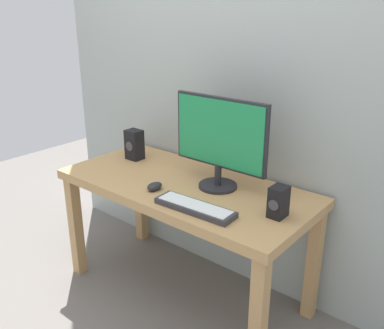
{
  "coord_description": "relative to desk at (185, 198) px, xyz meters",
  "views": [
    {
      "loc": [
        1.38,
        -1.6,
        1.61
      ],
      "look_at": [
        0.05,
        0.0,
        0.82
      ],
      "focal_mm": 39.82,
      "sensor_mm": 36.0,
      "label": 1
    }
  ],
  "objects": [
    {
      "name": "ground_plane",
      "position": [
        0.0,
        0.0,
        -0.61
      ],
      "size": [
        6.0,
        6.0,
        0.0
      ],
      "primitive_type": "plane",
      "color": "slate"
    },
    {
      "name": "wall_back",
      "position": [
        0.0,
        0.37,
        0.89
      ],
      "size": [
        2.66,
        0.04,
        3.0
      ],
      "primitive_type": "cube",
      "color": "#9EA8A3",
      "rests_on": "ground_plane"
    },
    {
      "name": "desk",
      "position": [
        0.0,
        0.0,
        0.0
      ],
      "size": [
        1.41,
        0.66,
        0.7
      ],
      "color": "tan",
      "rests_on": "ground_plane"
    },
    {
      "name": "monitor",
      "position": [
        0.17,
        0.08,
        0.35
      ],
      "size": [
        0.55,
        0.2,
        0.48
      ],
      "color": "#232328",
      "rests_on": "desk"
    },
    {
      "name": "keyboard_primary",
      "position": [
        0.25,
        -0.21,
        0.1
      ],
      "size": [
        0.41,
        0.14,
        0.03
      ],
      "color": "#333338",
      "rests_on": "desk"
    },
    {
      "name": "mouse",
      "position": [
        -0.06,
        -0.17,
        0.11
      ],
      "size": [
        0.07,
        0.1,
        0.04
      ],
      "primitive_type": "ellipsoid",
      "rotation": [
        0.0,
        0.0,
        0.07
      ],
      "color": "#232328",
      "rests_on": "desk"
    },
    {
      "name": "speaker_right",
      "position": [
        0.58,
        -0.02,
        0.16
      ],
      "size": [
        0.07,
        0.09,
        0.15
      ],
      "color": "black",
      "rests_on": "desk"
    },
    {
      "name": "speaker_left",
      "position": [
        -0.49,
        0.09,
        0.18
      ],
      "size": [
        0.1,
        0.09,
        0.19
      ],
      "color": "black",
      "rests_on": "desk"
    }
  ]
}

